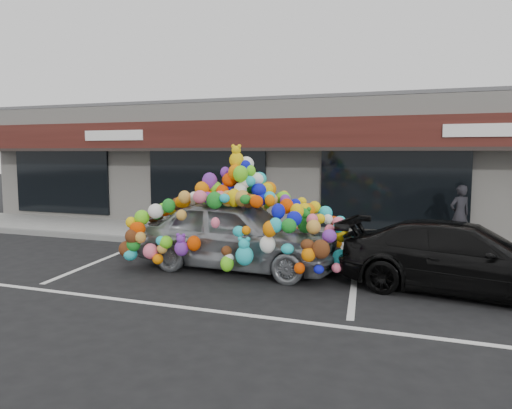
% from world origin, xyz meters
% --- Properties ---
extents(ground, '(90.00, 90.00, 0.00)m').
position_xyz_m(ground, '(0.00, 0.00, 0.00)').
color(ground, black).
rests_on(ground, ground).
extents(shop_building, '(24.00, 7.20, 4.31)m').
position_xyz_m(shop_building, '(0.00, 8.44, 2.16)').
color(shop_building, beige).
rests_on(shop_building, ground).
extents(sidewalk, '(26.00, 3.00, 0.15)m').
position_xyz_m(sidewalk, '(0.00, 4.00, 0.07)').
color(sidewalk, gray).
rests_on(sidewalk, ground).
extents(kerb, '(26.00, 0.18, 0.16)m').
position_xyz_m(kerb, '(0.00, 2.50, 0.07)').
color(kerb, slate).
rests_on(kerb, ground).
extents(parking_stripe_left, '(0.73, 4.37, 0.01)m').
position_xyz_m(parking_stripe_left, '(-3.20, 0.20, 0.00)').
color(parking_stripe_left, silver).
rests_on(parking_stripe_left, ground).
extents(parking_stripe_mid, '(0.73, 4.37, 0.01)m').
position_xyz_m(parking_stripe_mid, '(2.80, 0.20, 0.00)').
color(parking_stripe_mid, silver).
rests_on(parking_stripe_mid, ground).
extents(lane_line, '(14.00, 0.12, 0.01)m').
position_xyz_m(lane_line, '(2.00, -2.30, 0.00)').
color(lane_line, silver).
rests_on(lane_line, ground).
extents(toy_car, '(3.25, 4.89, 2.80)m').
position_xyz_m(toy_car, '(0.18, 0.54, 0.95)').
color(toy_car, gray).
rests_on(toy_car, ground).
extents(black_sedan, '(2.39, 4.65, 1.29)m').
position_xyz_m(black_sedan, '(4.76, 0.27, 0.64)').
color(black_sedan, black).
rests_on(black_sedan, ground).
extents(pedestrian_a, '(0.68, 0.63, 1.56)m').
position_xyz_m(pedestrian_a, '(4.80, 4.71, 0.93)').
color(pedestrian_a, black).
rests_on(pedestrian_a, sidewalk).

